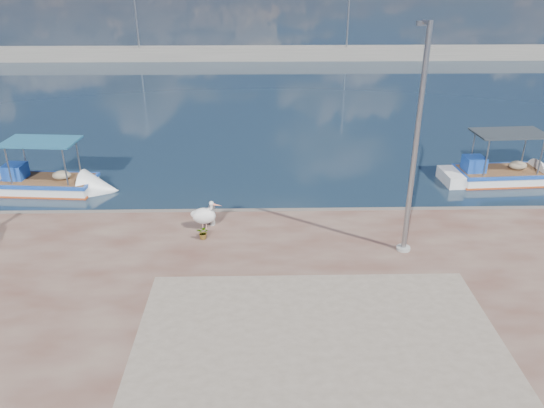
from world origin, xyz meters
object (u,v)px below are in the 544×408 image
(boat_left, at_px, (48,186))
(boat_right, at_px, (500,177))
(pelican, at_px, (204,215))
(lamp_post, at_px, (415,152))
(bollard_near, at_px, (212,215))

(boat_left, height_order, boat_right, boat_right)
(boat_right, bearing_deg, boat_left, 178.39)
(boat_right, relative_size, pelican, 4.99)
(lamp_post, distance_m, bollard_near, 7.15)
(boat_right, distance_m, pelican, 13.61)
(boat_left, relative_size, pelican, 4.96)
(lamp_post, bearing_deg, boat_left, 155.52)
(boat_left, height_order, lamp_post, lamp_post)
(boat_right, relative_size, bollard_near, 7.62)
(pelican, height_order, bollard_near, pelican)
(boat_left, relative_size, boat_right, 0.99)
(pelican, relative_size, lamp_post, 0.16)
(lamp_post, height_order, bollard_near, lamp_post)
(boat_left, xyz_separation_m, lamp_post, (13.63, -6.20, 3.60))
(boat_left, relative_size, lamp_post, 0.79)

